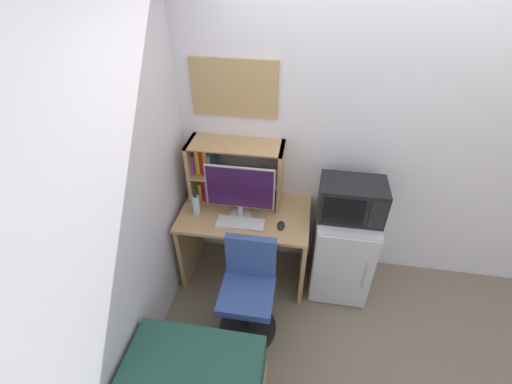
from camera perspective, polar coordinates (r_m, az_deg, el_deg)
wall_back at (r=3.07m, az=26.06°, el=6.15°), size 6.40×0.04×2.60m
wall_left at (r=1.99m, az=-27.90°, el=-12.53°), size 0.04×4.40×2.60m
desk at (r=3.14m, az=-1.72°, el=-6.77°), size 1.10×0.66×0.77m
hutch_bookshelf at (r=3.01m, az=-5.44°, el=3.39°), size 0.80×0.30×0.55m
monitor at (r=2.76m, az=-2.67°, el=0.33°), size 0.56×0.18×0.49m
keyboard at (r=2.85m, az=-2.60°, el=-5.16°), size 0.39×0.14×0.02m
computer_mouse at (r=2.83m, az=4.14°, el=-5.51°), size 0.06×0.11×0.03m
water_bottle at (r=2.94m, az=-9.83°, el=-2.07°), size 0.06×0.06×0.20m
mini_fridge at (r=3.21m, az=13.86°, el=-9.37°), size 0.50×0.56×0.84m
microwave at (r=2.84m, az=15.51°, el=-1.22°), size 0.51×0.34×0.31m
desk_chair at (r=2.85m, az=-1.26°, el=-16.44°), size 0.47×0.47×0.88m
wall_corkboard at (r=2.78m, az=-3.63°, el=16.65°), size 0.69×0.02×0.45m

